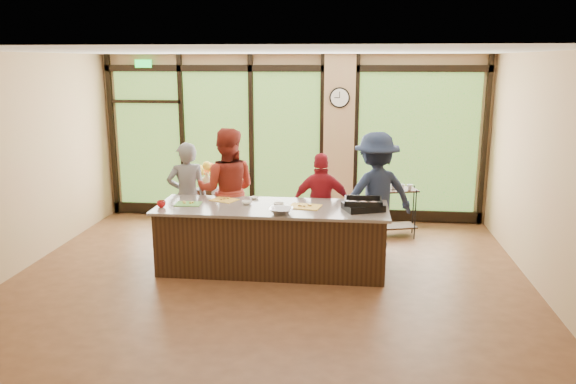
% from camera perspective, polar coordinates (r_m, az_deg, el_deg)
% --- Properties ---
extents(floor, '(7.00, 7.00, 0.00)m').
position_cam_1_polar(floor, '(7.77, -1.92, -8.60)').
color(floor, '#51311C').
rests_on(floor, ground).
extents(ceiling, '(7.00, 7.00, 0.00)m').
position_cam_1_polar(ceiling, '(7.21, -2.11, 14.11)').
color(ceiling, white).
rests_on(ceiling, back_wall).
extents(back_wall, '(7.00, 0.00, 7.00)m').
position_cam_1_polar(back_wall, '(10.28, 0.43, 5.47)').
color(back_wall, tan).
rests_on(back_wall, floor).
extents(left_wall, '(0.00, 6.00, 6.00)m').
position_cam_1_polar(left_wall, '(8.58, -25.84, 2.59)').
color(left_wall, tan).
rests_on(left_wall, floor).
extents(right_wall, '(0.00, 6.00, 6.00)m').
position_cam_1_polar(right_wall, '(7.67, 24.85, 1.57)').
color(right_wall, tan).
rests_on(right_wall, floor).
extents(window_wall, '(6.90, 0.12, 3.00)m').
position_cam_1_polar(window_wall, '(10.24, 1.32, 4.84)').
color(window_wall, tan).
rests_on(window_wall, floor).
extents(island_base, '(3.10, 1.00, 0.88)m').
position_cam_1_polar(island_base, '(7.90, -1.63, -4.83)').
color(island_base, black).
rests_on(island_base, floor).
extents(countertop, '(3.20, 1.10, 0.04)m').
position_cam_1_polar(countertop, '(7.77, -1.65, -1.60)').
color(countertop, gray).
rests_on(countertop, island_base).
extents(wall_clock, '(0.36, 0.04, 0.36)m').
position_cam_1_polar(wall_clock, '(10.02, 5.27, 9.53)').
color(wall_clock, black).
rests_on(wall_clock, window_wall).
extents(cook_left, '(0.72, 0.60, 1.68)m').
position_cam_1_polar(cook_left, '(8.80, -10.19, -0.42)').
color(cook_left, slate).
rests_on(cook_left, floor).
extents(cook_midleft, '(0.99, 0.80, 1.91)m').
position_cam_1_polar(cook_midleft, '(8.60, -6.22, 0.17)').
color(cook_midleft, maroon).
rests_on(cook_midleft, floor).
extents(cook_midright, '(0.93, 0.43, 1.56)m').
position_cam_1_polar(cook_midright, '(8.41, 3.43, -1.30)').
color(cook_midright, maroon).
rests_on(cook_midright, floor).
extents(cook_right, '(1.38, 1.10, 1.87)m').
position_cam_1_polar(cook_right, '(8.45, 8.88, -0.28)').
color(cook_right, '#192238').
rests_on(cook_right, floor).
extents(roasting_pan, '(0.61, 0.54, 0.09)m').
position_cam_1_polar(roasting_pan, '(7.63, 7.63, -1.50)').
color(roasting_pan, black).
rests_on(roasting_pan, countertop).
extents(mixing_bowl, '(0.33, 0.33, 0.08)m').
position_cam_1_polar(mixing_bowl, '(7.38, -0.70, -1.92)').
color(mixing_bowl, silver).
rests_on(mixing_bowl, countertop).
extents(cutting_board_left, '(0.38, 0.29, 0.01)m').
position_cam_1_polar(cutting_board_left, '(8.00, -10.11, -1.19)').
color(cutting_board_left, '#4F9636').
rests_on(cutting_board_left, countertop).
extents(cutting_board_center, '(0.43, 0.39, 0.01)m').
position_cam_1_polar(cutting_board_center, '(8.15, -6.49, -0.80)').
color(cutting_board_center, gold).
rests_on(cutting_board_center, countertop).
extents(cutting_board_right, '(0.47, 0.39, 0.01)m').
position_cam_1_polar(cutting_board_right, '(7.72, 1.73, -1.49)').
color(cutting_board_right, gold).
rests_on(cutting_board_right, countertop).
extents(prep_bowl_near, '(0.19, 0.19, 0.05)m').
position_cam_1_polar(prep_bowl_near, '(7.88, -4.22, -1.09)').
color(prep_bowl_near, white).
rests_on(prep_bowl_near, countertop).
extents(prep_bowl_mid, '(0.18, 0.18, 0.05)m').
position_cam_1_polar(prep_bowl_mid, '(7.77, -0.95, -1.27)').
color(prep_bowl_mid, white).
rests_on(prep_bowl_mid, countertop).
extents(prep_bowl_far, '(0.16, 0.16, 0.03)m').
position_cam_1_polar(prep_bowl_far, '(8.19, -3.41, -0.60)').
color(prep_bowl_far, white).
rests_on(prep_bowl_far, countertop).
extents(red_ramekin, '(0.12, 0.12, 0.09)m').
position_cam_1_polar(red_ramekin, '(7.89, -12.75, -1.20)').
color(red_ramekin, '#AF1114').
rests_on(red_ramekin, countertop).
extents(flower_stand, '(0.45, 0.45, 0.74)m').
position_cam_1_polar(flower_stand, '(9.83, -8.15, -1.74)').
color(flower_stand, black).
rests_on(flower_stand, floor).
extents(flower_vase, '(0.30, 0.30, 0.28)m').
position_cam_1_polar(flower_vase, '(9.71, -8.25, 1.17)').
color(flower_vase, olive).
rests_on(flower_vase, flower_stand).
extents(bar_cart, '(0.73, 0.54, 0.89)m').
position_cam_1_polar(bar_cart, '(9.54, 10.96, -1.30)').
color(bar_cart, black).
rests_on(bar_cart, floor).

